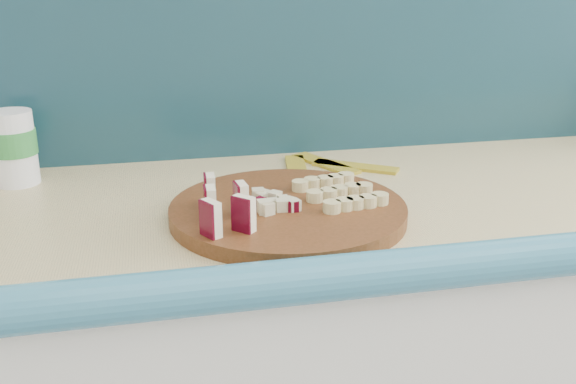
% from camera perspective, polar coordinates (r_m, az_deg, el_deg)
% --- Properties ---
extents(backsplash, '(2.20, 0.02, 0.50)m').
position_cam_1_polar(backsplash, '(1.48, 17.52, 13.79)').
color(backsplash, teal).
rests_on(backsplash, kitchen_counter).
extents(cutting_board, '(0.43, 0.43, 0.02)m').
position_cam_1_polar(cutting_board, '(1.00, 0.00, -1.70)').
color(cutting_board, '#43250E').
rests_on(cutting_board, kitchen_counter).
extents(apple_wedges, '(0.07, 0.15, 0.05)m').
position_cam_1_polar(apple_wedges, '(0.93, -5.83, -1.15)').
color(apple_wedges, '#FCEDCA').
rests_on(apple_wedges, cutting_board).
extents(apple_chunks, '(0.06, 0.06, 0.02)m').
position_cam_1_polar(apple_chunks, '(0.99, -1.25, -0.76)').
color(apple_chunks, beige).
rests_on(apple_chunks, cutting_board).
extents(banana_slices, '(0.14, 0.15, 0.02)m').
position_cam_1_polar(banana_slices, '(1.03, 4.64, 0.03)').
color(banana_slices, '#D1C280').
rests_on(banana_slices, cutting_board).
extents(canister, '(0.08, 0.08, 0.13)m').
position_cam_1_polar(canister, '(1.25, -23.23, 3.76)').
color(canister, white).
rests_on(canister, kitchen_counter).
extents(banana_peel, '(0.23, 0.19, 0.01)m').
position_cam_1_polar(banana_peel, '(1.26, 3.39, 2.29)').
color(banana_peel, gold).
rests_on(banana_peel, kitchen_counter).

